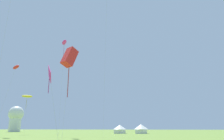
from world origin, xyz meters
TOP-DOWN VIEW (x-y plane):
  - kite_red_parafoil at (-21.80, 35.64)m, footprint 3.96×2.72m
  - kite_red_box at (-4.77, 24.15)m, footprint 2.36×2.67m
  - kite_magenta_parafoil at (-12.57, 38.97)m, footprint 2.36×3.58m
  - kite_magenta_diamond at (-3.52, 16.38)m, footprint 2.63×2.07m
  - kite_yellow_parafoil at (-25.53, 46.61)m, footprint 3.07×3.30m
  - festival_tent_right at (-3.15, 60.70)m, footprint 3.87×3.87m
  - festival_tent_left at (3.14, 60.70)m, footprint 4.07×4.07m
  - observatory_dome at (-51.79, 80.17)m, footprint 6.40×6.40m

SIDE VIEW (x-z plane):
  - festival_tent_right at x=-3.15m, z-range 0.13..2.65m
  - festival_tent_left at x=3.14m, z-range 0.14..2.79m
  - observatory_dome at x=-51.79m, z-range 0.61..11.41m
  - kite_magenta_diamond at x=-3.52m, z-range 2.89..10.81m
  - kite_yellow_parafoil at x=-25.53m, z-range 4.55..14.65m
  - kite_red_box at x=-4.77m, z-range 4.97..18.00m
  - kite_red_parafoil at x=-21.80m, z-range 6.84..21.64m
  - kite_magenta_parafoil at x=-12.57m, z-range 10.07..31.18m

